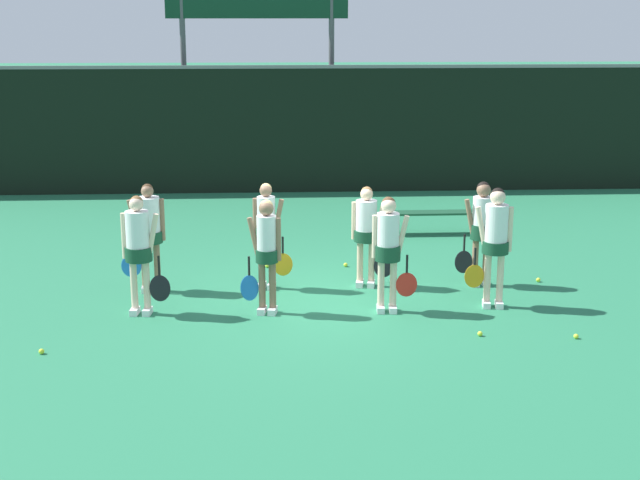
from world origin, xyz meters
TOP-DOWN VIEW (x-y plane):
  - ground_plane at (0.00, 0.00)m, footprint 140.00×140.00m
  - fence_windscreen at (0.00, 8.48)m, footprint 60.00×0.08m
  - scoreboard at (-1.03, 9.53)m, footprint 4.47×0.15m
  - bench_courtside at (2.53, 4.03)m, footprint 2.00×0.37m
  - player_0 at (-2.63, -0.59)m, footprint 0.67×0.39m
  - player_1 at (-0.80, -0.65)m, footprint 0.60×0.34m
  - player_2 at (0.96, -0.67)m, footprint 0.67×0.37m
  - player_3 at (2.55, -0.54)m, footprint 0.67×0.39m
  - player_4 at (-2.63, 0.52)m, footprint 0.70×0.41m
  - player_5 at (-0.80, 0.57)m, footprint 0.62×0.34m
  - player_6 at (0.78, 0.61)m, footprint 0.67×0.39m
  - player_7 at (2.61, 0.56)m, footprint 0.65×0.37m
  - tennis_ball_0 at (-0.82, 1.75)m, footprint 0.07×0.07m
  - tennis_ball_1 at (2.08, -1.78)m, footprint 0.07×0.07m
  - tennis_ball_2 at (0.54, 1.73)m, footprint 0.07×0.07m
  - tennis_ball_3 at (3.35, -1.95)m, footprint 0.07×0.07m
  - tennis_ball_4 at (3.61, 0.67)m, footprint 0.07×0.07m
  - tennis_ball_5 at (-3.69, -2.13)m, footprint 0.07×0.07m

SIDE VIEW (x-z plane):
  - ground_plane at x=0.00m, z-range 0.00..0.00m
  - tennis_ball_3 at x=3.35m, z-range 0.00..0.07m
  - tennis_ball_0 at x=-0.82m, z-range 0.00..0.07m
  - tennis_ball_1 at x=2.08m, z-range 0.00..0.07m
  - tennis_ball_2 at x=0.54m, z-range 0.00..0.07m
  - tennis_ball_4 at x=3.61m, z-range 0.00..0.07m
  - tennis_ball_5 at x=-3.69m, z-range 0.00..0.07m
  - bench_courtside at x=2.53m, z-range 0.17..0.62m
  - player_6 at x=0.78m, z-range 0.14..1.76m
  - player_5 at x=-0.80m, z-range 0.13..1.83m
  - player_1 at x=-0.80m, z-range 0.14..1.83m
  - player_7 at x=2.61m, z-range 0.16..1.85m
  - player_2 at x=0.96m, z-range 0.16..1.87m
  - player_4 at x=-2.63m, z-range 0.16..1.87m
  - player_0 at x=-2.63m, z-range 0.16..1.91m
  - player_3 at x=2.55m, z-range 0.18..1.98m
  - fence_windscreen at x=0.00m, z-range 0.01..3.09m
  - scoreboard at x=-1.03m, z-range 1.60..6.98m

